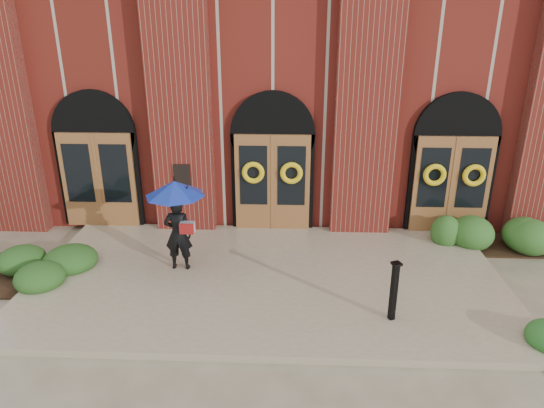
{
  "coord_description": "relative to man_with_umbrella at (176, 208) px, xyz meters",
  "views": [
    {
      "loc": [
        0.49,
        -8.99,
        5.33
      ],
      "look_at": [
        0.06,
        1.0,
        1.48
      ],
      "focal_mm": 32.0,
      "sensor_mm": 36.0,
      "label": 1
    }
  ],
  "objects": [
    {
      "name": "hedge_front_left",
      "position": [
        -3.16,
        -0.44,
        -1.29
      ],
      "size": [
        1.57,
        1.34,
        0.55
      ],
      "primitive_type": "ellipsoid",
      "color": "#224919",
      "rests_on": "ground"
    },
    {
      "name": "ground",
      "position": [
        1.94,
        -0.44,
        -1.56
      ],
      "size": [
        90.0,
        90.0,
        0.0
      ],
      "primitive_type": "plane",
      "color": "tan",
      "rests_on": "ground"
    },
    {
      "name": "landing",
      "position": [
        1.94,
        -0.29,
        -1.49
      ],
      "size": [
        10.0,
        5.3,
        0.15
      ],
      "primitive_type": "cube",
      "color": "tan",
      "rests_on": "ground"
    },
    {
      "name": "hedge_wall_right",
      "position": [
        7.14,
        1.76,
        -1.17
      ],
      "size": [
        3.07,
        1.23,
        0.79
      ],
      "primitive_type": "ellipsoid",
      "color": "#2A551E",
      "rests_on": "ground"
    },
    {
      "name": "man_with_umbrella",
      "position": [
        0.0,
        0.0,
        0.0
      ],
      "size": [
        1.27,
        1.27,
        2.02
      ],
      "rotation": [
        0.0,
        0.0,
        3.14
      ],
      "color": "black",
      "rests_on": "landing"
    },
    {
      "name": "church_building",
      "position": [
        1.94,
        8.35,
        1.94
      ],
      "size": [
        16.2,
        12.53,
        7.0
      ],
      "color": "#5E1A14",
      "rests_on": "ground"
    },
    {
      "name": "metal_post",
      "position": [
        4.3,
        -1.78,
        -0.8
      ],
      "size": [
        0.21,
        0.21,
        1.16
      ],
      "rotation": [
        0.0,
        0.0,
        0.41
      ],
      "color": "black",
      "rests_on": "landing"
    }
  ]
}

